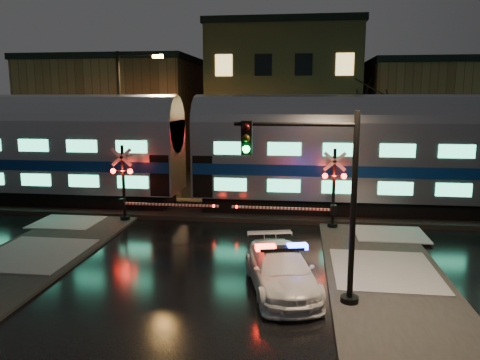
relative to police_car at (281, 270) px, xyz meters
name	(u,v)px	position (x,y,z in m)	size (l,w,h in m)	color
ground	(216,240)	(-3.00, 4.87, -0.68)	(120.00, 120.00, 0.00)	black
ballast	(232,210)	(-3.00, 9.87, -0.56)	(90.00, 4.20, 0.24)	black
sidewalk_right	(402,311)	(3.50, -1.13, -0.62)	(4.00, 20.00, 0.12)	#2D2D2D
building_left	(118,114)	(-16.00, 26.87, 3.82)	(14.00, 10.00, 9.00)	brown
building_mid	(284,100)	(-1.00, 27.37, 5.07)	(12.00, 11.00, 11.50)	brown
building_right	(441,119)	(12.00, 26.87, 3.57)	(12.00, 10.00, 8.50)	brown
train	(188,148)	(-5.38, 9.86, 2.70)	(51.00, 3.12, 5.92)	black
police_car	(281,270)	(0.00, 0.00, 0.00)	(2.93, 4.97, 1.51)	white
crossing_signal_right	(325,197)	(1.70, 7.16, 0.86)	(5.29, 0.63, 3.75)	black
crossing_signal_left	(130,191)	(-7.58, 7.17, 0.87)	(5.33, 0.64, 3.77)	black
traffic_light	(322,205)	(1.15, -0.90, 2.34)	(3.67, 0.68, 5.68)	black
streetlight	(125,113)	(-10.28, 13.87, 4.37)	(2.93, 0.31, 8.76)	black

